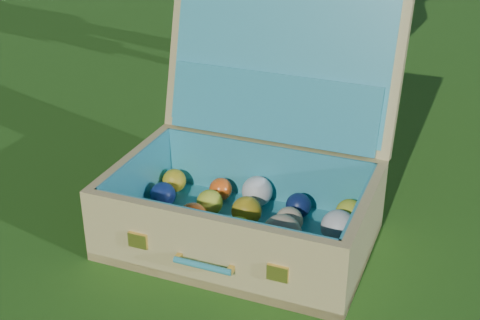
{
  "coord_description": "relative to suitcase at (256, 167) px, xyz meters",
  "views": [
    {
      "loc": [
        0.13,
        -1.32,
        0.88
      ],
      "look_at": [
        0.17,
        0.09,
        0.18
      ],
      "focal_mm": 50.0,
      "sensor_mm": 36.0,
      "label": 1
    }
  ],
  "objects": [
    {
      "name": "ground",
      "position": [
        -0.21,
        -0.09,
        -0.16
      ],
      "size": [
        60.0,
        60.0,
        0.0
      ],
      "primitive_type": "plane",
      "color": "#215114",
      "rests_on": "ground"
    },
    {
      "name": "suitcase",
      "position": [
        0.0,
        0.0,
        0.0
      ],
      "size": [
        0.76,
        0.73,
        0.56
      ],
      "rotation": [
        0.0,
        0.0,
        -0.41
      ],
      "color": "tan",
      "rests_on": "ground"
    }
  ]
}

